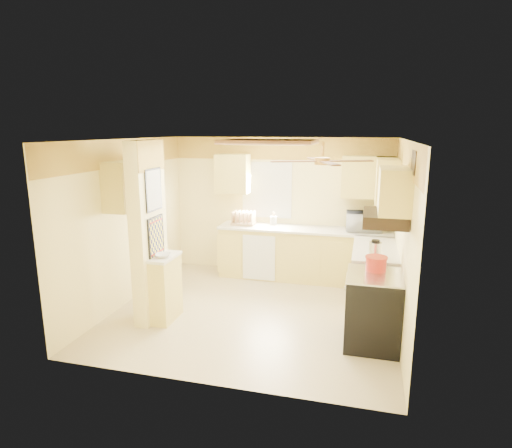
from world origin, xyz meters
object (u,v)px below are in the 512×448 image
(microwave, at_px, (364,222))
(bowl, at_px, (163,255))
(stove, at_px, (373,309))
(kettle, at_px, (375,250))
(dutch_oven, at_px, (376,263))

(microwave, distance_m, bowl, 3.46)
(stove, xyz_separation_m, kettle, (0.00, 0.62, 0.60))
(bowl, bearing_deg, dutch_oven, 4.58)
(dutch_oven, xyz_separation_m, kettle, (-0.01, 0.46, 0.05))
(stove, height_order, dutch_oven, dutch_oven)
(kettle, bearing_deg, bowl, -166.16)
(microwave, bearing_deg, kettle, 91.63)
(dutch_oven, distance_m, kettle, 0.46)
(stove, bearing_deg, bowl, -178.62)
(microwave, height_order, dutch_oven, microwave)
(bowl, distance_m, dutch_oven, 2.80)
(microwave, distance_m, dutch_oven, 2.04)
(microwave, bearing_deg, stove, 89.89)
(stove, xyz_separation_m, microwave, (-0.16, 2.19, 0.64))
(stove, distance_m, microwave, 2.29)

